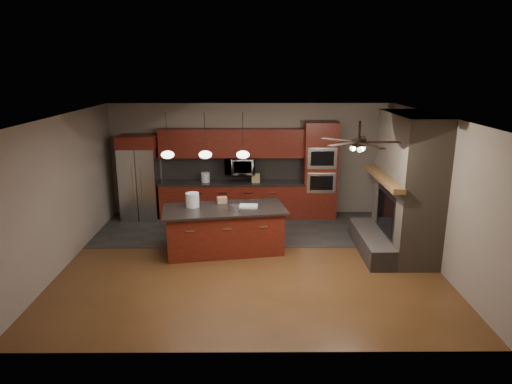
{
  "coord_description": "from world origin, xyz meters",
  "views": [
    {
      "loc": [
        0.06,
        -8.26,
        3.65
      ],
      "look_at": [
        0.11,
        0.6,
        1.21
      ],
      "focal_mm": 32.0,
      "sensor_mm": 36.0,
      "label": 1
    }
  ],
  "objects_px": {
    "oven_tower": "(320,170)",
    "cardboard_box": "(222,200)",
    "microwave": "(240,166)",
    "counter_bucket": "(205,177)",
    "counter_box": "(256,178)",
    "white_bucket": "(192,200)",
    "kitchen_island": "(225,229)",
    "paint_can": "(235,208)",
    "refrigerator": "(140,177)",
    "paint_tray": "(249,206)"
  },
  "relations": [
    {
      "from": "counter_bucket",
      "to": "refrigerator",
      "type": "bearing_deg",
      "value": -177.1
    },
    {
      "from": "oven_tower",
      "to": "kitchen_island",
      "type": "distance_m",
      "value": 3.24
    },
    {
      "from": "microwave",
      "to": "counter_bucket",
      "type": "bearing_deg",
      "value": -176.64
    },
    {
      "from": "counter_box",
      "to": "oven_tower",
      "type": "bearing_deg",
      "value": 3.24
    },
    {
      "from": "oven_tower",
      "to": "refrigerator",
      "type": "bearing_deg",
      "value": -179.05
    },
    {
      "from": "oven_tower",
      "to": "paint_tray",
      "type": "bearing_deg",
      "value": -128.86
    },
    {
      "from": "paint_tray",
      "to": "white_bucket",
      "type": "bearing_deg",
      "value": -177.45
    },
    {
      "from": "kitchen_island",
      "to": "counter_bucket",
      "type": "distance_m",
      "value": 2.38
    },
    {
      "from": "refrigerator",
      "to": "paint_can",
      "type": "relative_size",
      "value": 11.77
    },
    {
      "from": "cardboard_box",
      "to": "counter_box",
      "type": "bearing_deg",
      "value": 54.72
    },
    {
      "from": "oven_tower",
      "to": "paint_tray",
      "type": "height_order",
      "value": "oven_tower"
    },
    {
      "from": "paint_can",
      "to": "oven_tower",
      "type": "bearing_deg",
      "value": 50.18
    },
    {
      "from": "white_bucket",
      "to": "counter_bucket",
      "type": "relative_size",
      "value": 1.23
    },
    {
      "from": "microwave",
      "to": "white_bucket",
      "type": "height_order",
      "value": "microwave"
    },
    {
      "from": "white_bucket",
      "to": "counter_bucket",
      "type": "bearing_deg",
      "value": 88.86
    },
    {
      "from": "microwave",
      "to": "refrigerator",
      "type": "height_order",
      "value": "refrigerator"
    },
    {
      "from": "kitchen_island",
      "to": "cardboard_box",
      "type": "distance_m",
      "value": 0.63
    },
    {
      "from": "white_bucket",
      "to": "cardboard_box",
      "type": "height_order",
      "value": "white_bucket"
    },
    {
      "from": "kitchen_island",
      "to": "paint_tray",
      "type": "xyz_separation_m",
      "value": [
        0.49,
        0.07,
        0.47
      ]
    },
    {
      "from": "kitchen_island",
      "to": "cardboard_box",
      "type": "xyz_separation_m",
      "value": [
        -0.07,
        0.35,
        0.52
      ]
    },
    {
      "from": "cardboard_box",
      "to": "microwave",
      "type": "bearing_deg",
      "value": 66.57
    },
    {
      "from": "counter_box",
      "to": "refrigerator",
      "type": "bearing_deg",
      "value": -177.68
    },
    {
      "from": "counter_bucket",
      "to": "microwave",
      "type": "bearing_deg",
      "value": 3.36
    },
    {
      "from": "kitchen_island",
      "to": "paint_can",
      "type": "bearing_deg",
      "value": -48.88
    },
    {
      "from": "white_bucket",
      "to": "oven_tower",
      "type": "bearing_deg",
      "value": 36.81
    },
    {
      "from": "oven_tower",
      "to": "white_bucket",
      "type": "height_order",
      "value": "oven_tower"
    },
    {
      "from": "paint_can",
      "to": "cardboard_box",
      "type": "bearing_deg",
      "value": 118.12
    },
    {
      "from": "kitchen_island",
      "to": "paint_can",
      "type": "relative_size",
      "value": 14.64
    },
    {
      "from": "refrigerator",
      "to": "white_bucket",
      "type": "distance_m",
      "value": 2.6
    },
    {
      "from": "microwave",
      "to": "counter_box",
      "type": "xyz_separation_m",
      "value": [
        0.39,
        -0.1,
        -0.29
      ]
    },
    {
      "from": "kitchen_island",
      "to": "paint_tray",
      "type": "height_order",
      "value": "paint_tray"
    },
    {
      "from": "paint_tray",
      "to": "refrigerator",
      "type": "bearing_deg",
      "value": 145.34
    },
    {
      "from": "kitchen_island",
      "to": "counter_box",
      "type": "xyz_separation_m",
      "value": [
        0.65,
        2.19,
        0.54
      ]
    },
    {
      "from": "white_bucket",
      "to": "counter_bucket",
      "type": "height_order",
      "value": "white_bucket"
    },
    {
      "from": "counter_box",
      "to": "white_bucket",
      "type": "bearing_deg",
      "value": -119.76
    },
    {
      "from": "paint_tray",
      "to": "cardboard_box",
      "type": "distance_m",
      "value": 0.62
    },
    {
      "from": "oven_tower",
      "to": "cardboard_box",
      "type": "bearing_deg",
      "value": -140.69
    },
    {
      "from": "kitchen_island",
      "to": "cardboard_box",
      "type": "relative_size",
      "value": 12.96
    },
    {
      "from": "white_bucket",
      "to": "kitchen_island",
      "type": "bearing_deg",
      "value": -7.53
    },
    {
      "from": "paint_tray",
      "to": "microwave",
      "type": "bearing_deg",
      "value": 99.19
    },
    {
      "from": "microwave",
      "to": "counter_box",
      "type": "relative_size",
      "value": 3.37
    },
    {
      "from": "paint_tray",
      "to": "paint_can",
      "type": "bearing_deg",
      "value": -133.9
    },
    {
      "from": "oven_tower",
      "to": "counter_bucket",
      "type": "height_order",
      "value": "oven_tower"
    },
    {
      "from": "counter_bucket",
      "to": "oven_tower",
      "type": "bearing_deg",
      "value": -0.15
    },
    {
      "from": "counter_bucket",
      "to": "counter_box",
      "type": "bearing_deg",
      "value": -2.3
    },
    {
      "from": "paint_tray",
      "to": "counter_bucket",
      "type": "relative_size",
      "value": 1.53
    },
    {
      "from": "white_bucket",
      "to": "paint_can",
      "type": "bearing_deg",
      "value": -17.08
    },
    {
      "from": "microwave",
      "to": "cardboard_box",
      "type": "relative_size",
      "value": 3.67
    },
    {
      "from": "white_bucket",
      "to": "counter_box",
      "type": "relative_size",
      "value": 1.33
    },
    {
      "from": "kitchen_island",
      "to": "white_bucket",
      "type": "bearing_deg",
      "value": 162.98
    }
  ]
}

